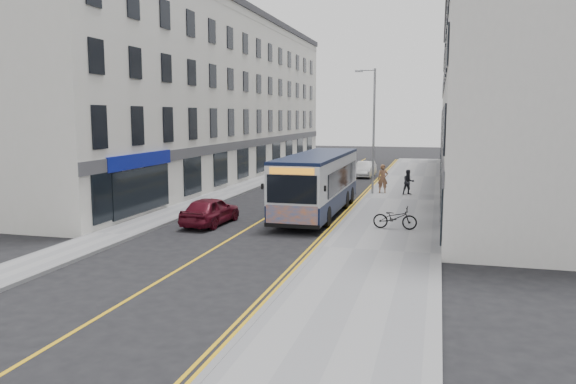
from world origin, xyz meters
The scene contains 17 objects.
ground centered at (0.00, 0.00, 0.00)m, with size 140.00×140.00×0.00m, color black.
pavement_east centered at (6.25, 12.00, 0.06)m, with size 4.50×64.00×0.12m, color gray.
pavement_west centered at (-5.00, 12.00, 0.06)m, with size 2.00×64.00×0.12m, color gray.
kerb_east centered at (4.00, 12.00, 0.07)m, with size 0.18×64.00×0.13m, color slate.
kerb_west centered at (-4.00, 12.00, 0.07)m, with size 0.18×64.00×0.13m, color slate.
road_centre_line centered at (0.00, 12.00, 0.00)m, with size 0.12×64.00×0.01m, color gold.
road_dbl_yellow_inner centered at (3.55, 12.00, 0.00)m, with size 0.10×64.00×0.01m, color gold.
road_dbl_yellow_outer centered at (3.75, 12.00, 0.00)m, with size 0.10×64.00×0.01m, color gold.
terrace_east centered at (11.50, 21.00, 6.50)m, with size 6.00×46.00×13.00m, color silver.
terrace_west centered at (-9.00, 21.00, 6.50)m, with size 6.00×46.00×13.00m, color silver.
streetlamp centered at (4.17, 14.00, 4.38)m, with size 1.32×0.18×8.00m.
city_bus centered at (2.29, 6.33, 1.71)m, with size 2.52×10.76×3.13m.
bicycle centered at (6.51, 2.88, 0.63)m, with size 0.67×1.93×1.01m, color black.
pedestrian_near centered at (4.85, 14.50, 1.04)m, with size 0.67×0.44×1.84m, color brown.
pedestrian_far centered at (6.49, 14.09, 0.91)m, with size 0.76×0.60×1.57m, color black.
car_white centered at (2.42, 24.57, 0.63)m, with size 1.34×3.85×1.27m, color silver.
car_maroon centered at (-2.00, 2.25, 0.67)m, with size 1.58×3.93×1.34m, color #530D1B.
Camera 1 is at (8.27, -21.88, 5.15)m, focal length 35.00 mm.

